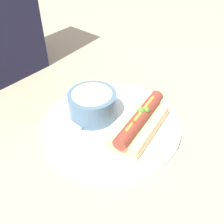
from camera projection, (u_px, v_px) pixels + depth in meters
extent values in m
plane|color=tan|center=(112.00, 126.00, 0.58)|extent=(4.00, 4.00, 0.00)
cylinder|color=white|center=(112.00, 124.00, 0.57)|extent=(0.30, 0.30, 0.01)
cube|color=#E5C17F|center=(139.00, 126.00, 0.54)|extent=(0.16, 0.09, 0.03)
cylinder|color=brown|center=(140.00, 118.00, 0.52)|extent=(0.18, 0.05, 0.03)
sphere|color=#518C2D|center=(147.00, 110.00, 0.52)|extent=(0.01, 0.01, 0.01)
sphere|color=#518C2D|center=(141.00, 111.00, 0.52)|extent=(0.01, 0.01, 0.01)
sphere|color=orange|center=(141.00, 110.00, 0.52)|extent=(0.01, 0.01, 0.01)
sphere|color=#C63F1E|center=(133.00, 123.00, 0.49)|extent=(0.01, 0.01, 0.01)
cylinder|color=gold|center=(141.00, 113.00, 0.52)|extent=(0.12, 0.02, 0.01)
cylinder|color=slate|center=(93.00, 105.00, 0.57)|extent=(0.10, 0.10, 0.06)
cylinder|color=#D1C184|center=(92.00, 96.00, 0.55)|extent=(0.09, 0.09, 0.01)
cube|color=#B7B7BC|center=(97.00, 147.00, 0.51)|extent=(0.02, 0.11, 0.00)
ellipsoid|color=#B7B7BC|center=(74.00, 126.00, 0.55)|extent=(0.04, 0.05, 0.01)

